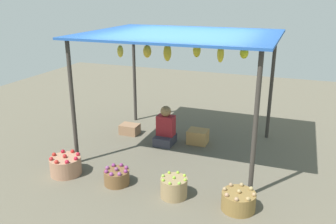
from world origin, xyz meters
TOP-DOWN VIEW (x-y plane):
  - ground_plane at (0.00, 0.00)m, footprint 14.00×14.00m
  - market_stall_structure at (0.00, 0.01)m, footprint 3.32×2.68m
  - vendor_person at (-0.35, 0.14)m, footprint 0.36×0.44m
  - basket_red_apples at (-1.44, -1.61)m, footprint 0.51×0.51m
  - basket_purple_onions at (-0.50, -1.60)m, footprint 0.40×0.40m
  - basket_limes at (0.47, -1.63)m, footprint 0.40×0.40m
  - basket_potatoes at (1.41, -1.62)m, footprint 0.47×0.47m
  - wooden_crate_near_vendor at (0.25, 0.39)m, footprint 0.39×0.33m
  - wooden_crate_stacked_rear at (-1.25, 0.35)m, footprint 0.39×0.29m

SIDE VIEW (x-z plane):
  - ground_plane at x=0.00m, z-range 0.00..0.00m
  - wooden_crate_stacked_rear at x=-1.25m, z-range 0.00..0.21m
  - basket_purple_onions at x=-0.50m, z-range -0.02..0.26m
  - basket_potatoes at x=1.41m, z-range -0.02..0.29m
  - wooden_crate_near_vendor at x=0.25m, z-range 0.00..0.28m
  - basket_limes at x=0.47m, z-range -0.02..0.32m
  - basket_red_apples at x=-1.44m, z-range -0.02..0.33m
  - vendor_person at x=-0.35m, z-range -0.09..0.69m
  - market_stall_structure at x=0.00m, z-range 0.95..3.15m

